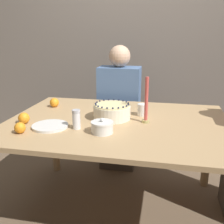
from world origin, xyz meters
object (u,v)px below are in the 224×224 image
(cake, at_px, (112,111))
(sugar_shaker, at_px, (76,119))
(sugar_bowl, at_px, (102,127))
(candle, at_px, (146,104))
(person_man_blue_shirt, at_px, (119,115))

(cake, xyz_separation_m, sugar_shaker, (-0.18, -0.25, 0.01))
(sugar_bowl, relative_size, candle, 0.44)
(cake, height_order, person_man_blue_shirt, person_man_blue_shirt)
(sugar_shaker, relative_size, candle, 0.40)
(sugar_shaker, relative_size, person_man_blue_shirt, 0.10)
(candle, bearing_deg, sugar_bowl, -134.79)
(sugar_shaker, distance_m, candle, 0.48)
(sugar_shaker, bearing_deg, sugar_bowl, -12.11)
(person_man_blue_shirt, bearing_deg, candle, 112.72)
(sugar_shaker, distance_m, person_man_blue_shirt, 1.01)
(sugar_bowl, bearing_deg, person_man_blue_shirt, 93.90)
(person_man_blue_shirt, bearing_deg, sugar_bowl, 93.90)
(sugar_shaker, bearing_deg, person_man_blue_shirt, 83.50)
(cake, relative_size, candle, 0.84)
(sugar_bowl, xyz_separation_m, person_man_blue_shirt, (-0.07, 1.00, -0.24))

